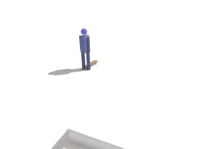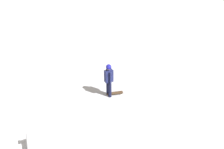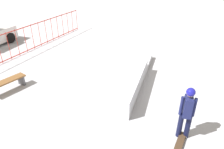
# 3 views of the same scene
# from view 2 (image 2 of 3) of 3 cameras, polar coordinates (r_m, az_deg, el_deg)

# --- Properties ---
(skater) EXTENTS (0.42, 0.43, 1.73)m
(skater) POSITION_cam_2_polar(r_m,az_deg,el_deg) (9.99, -0.86, -0.94)
(skater) COLOR black
(skater) RESTS_ON ground
(skateboard) EXTENTS (0.81, 0.28, 0.09)m
(skateboard) POSITION_cam_2_polar(r_m,az_deg,el_deg) (10.60, 0.74, -4.89)
(skateboard) COLOR #3F2D1E
(skateboard) RESTS_ON ground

